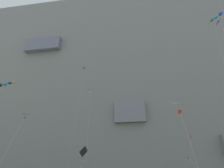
% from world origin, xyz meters
% --- Properties ---
extents(cliff_face, '(180.00, 28.46, 69.62)m').
position_xyz_m(cliff_face, '(-0.01, 59.72, 34.80)').
color(cliff_face, gray).
rests_on(cliff_face, ground).
extents(kite_banner_near_cliff, '(2.18, 3.65, 30.50)m').
position_xyz_m(kite_banner_near_cliff, '(19.11, 23.79, 26.35)').
color(kite_banner_near_cliff, black).
rests_on(kite_banner_near_cliff, ground).
extents(kite_delta_high_left, '(1.48, 4.10, 18.27)m').
position_xyz_m(kite_delta_high_left, '(-6.48, 26.01, 16.65)').
color(kite_delta_high_left, navy).
rests_on(kite_delta_high_left, ground).
extents(kite_banner_mid_right, '(2.31, 4.56, 6.23)m').
position_xyz_m(kite_banner_mid_right, '(13.00, 38.47, 5.74)').
color(kite_banner_mid_right, black).
rests_on(kite_banner_mid_right, ground).
extents(kite_diamond_high_right, '(1.24, 3.76, 8.18)m').
position_xyz_m(kite_diamond_high_right, '(-8.61, 30.71, 6.94)').
color(kite_diamond_high_right, black).
rests_on(kite_diamond_high_right, ground).
extents(kite_delta_mid_left, '(2.05, 4.16, 9.46)m').
position_xyz_m(kite_delta_mid_left, '(7.31, 11.48, 9.10)').
color(kite_delta_mid_left, white).
rests_on(kite_delta_mid_left, ground).
extents(kite_diamond_upper_right, '(2.90, 4.68, 11.13)m').
position_xyz_m(kite_diamond_upper_right, '(13.60, 37.52, 9.81)').
color(kite_diamond_upper_right, '#CC3399').
rests_on(kite_diamond_upper_right, ground).
extents(kite_windsock_low_center, '(3.54, 2.01, 17.99)m').
position_xyz_m(kite_windsock_low_center, '(-20.19, 19.18, 17.41)').
color(kite_windsock_low_center, navy).
rests_on(kite_windsock_low_center, ground).
extents(kite_delta_upper_left, '(1.72, 3.86, 10.46)m').
position_xyz_m(kite_delta_upper_left, '(-12.59, 15.18, 9.92)').
color(kite_delta_upper_left, red).
rests_on(kite_delta_upper_left, ground).
extents(kite_delta_mid_center, '(2.27, 4.65, 31.11)m').
position_xyz_m(kite_delta_mid_center, '(-12.45, 39.37, 29.31)').
color(kite_delta_mid_center, '#38B2D1').
rests_on(kite_delta_mid_center, ground).
extents(kite_windsock_far_left, '(2.07, 4.13, 30.75)m').
position_xyz_m(kite_windsock_far_left, '(18.49, 22.34, 30.08)').
color(kite_windsock_far_left, blue).
rests_on(kite_windsock_far_left, ground).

